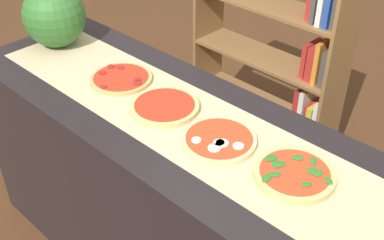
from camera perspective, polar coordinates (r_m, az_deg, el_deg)
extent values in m
cube|color=black|center=(2.11, 0.00, -10.97)|extent=(2.24, 0.67, 0.94)
cube|color=tan|center=(1.80, 0.00, -0.50)|extent=(2.04, 0.41, 0.00)
cylinder|color=tan|center=(2.09, -8.42, 4.86)|extent=(0.27, 0.27, 0.02)
cylinder|color=red|center=(2.08, -8.44, 5.08)|extent=(0.24, 0.24, 0.00)
cylinder|color=maroon|center=(2.05, -6.47, 4.80)|extent=(0.03, 0.03, 0.00)
cylinder|color=maroon|center=(2.12, -10.56, 5.52)|extent=(0.03, 0.03, 0.00)
cylinder|color=maroon|center=(2.15, -8.47, 6.19)|extent=(0.03, 0.03, 0.00)
cylinder|color=maroon|center=(2.02, -6.51, 4.38)|extent=(0.03, 0.03, 0.00)
cylinder|color=maroon|center=(2.01, -10.45, 3.90)|extent=(0.03, 0.03, 0.00)
cylinder|color=maroon|center=(2.16, -9.58, 6.28)|extent=(0.03, 0.03, 0.00)
cylinder|color=#DBB26B|center=(1.88, -3.23, 1.60)|extent=(0.27, 0.27, 0.02)
cylinder|color=red|center=(1.87, -3.24, 1.90)|extent=(0.24, 0.24, 0.00)
cylinder|color=#E5C17F|center=(1.70, 3.23, -2.42)|extent=(0.27, 0.27, 0.02)
cylinder|color=red|center=(1.70, 3.24, -2.13)|extent=(0.24, 0.24, 0.00)
cylinder|color=#EFE5CC|center=(1.66, 5.53, -3.09)|extent=(0.04, 0.04, 0.00)
cylinder|color=#EFE5CC|center=(1.64, 2.66, -3.33)|extent=(0.05, 0.05, 0.00)
cylinder|color=#EFE5CC|center=(1.67, 3.21, -2.71)|extent=(0.04, 0.04, 0.00)
cylinder|color=#EFE5CC|center=(1.68, 0.52, -2.40)|extent=(0.04, 0.04, 0.00)
cylinder|color=#EFE5CC|center=(1.67, 3.62, -2.75)|extent=(0.05, 0.05, 0.00)
cylinder|color=#DBB26B|center=(1.60, 12.05, -6.31)|extent=(0.27, 0.27, 0.02)
cylinder|color=red|center=(1.59, 12.10, -6.00)|extent=(0.23, 0.23, 0.00)
ellipsoid|color=#286B23|center=(1.62, 9.37, -4.45)|extent=(0.04, 0.06, 0.00)
ellipsoid|color=#286B23|center=(1.60, 14.20, -5.94)|extent=(0.04, 0.05, 0.00)
ellipsoid|color=#286B23|center=(1.58, 15.87, -6.91)|extent=(0.04, 0.04, 0.00)
ellipsoid|color=#286B23|center=(1.59, 14.82, -6.12)|extent=(0.03, 0.04, 0.00)
ellipsoid|color=#286B23|center=(1.60, 14.15, -5.87)|extent=(0.05, 0.05, 0.00)
ellipsoid|color=#286B23|center=(1.60, 10.42, -5.17)|extent=(0.04, 0.05, 0.00)
ellipsoid|color=#286B23|center=(1.54, 13.43, -7.44)|extent=(0.04, 0.04, 0.00)
ellipsoid|color=#286B23|center=(1.64, 14.19, -4.74)|extent=(0.04, 0.05, 0.00)
ellipsoid|color=#286B23|center=(1.56, 9.84, -6.36)|extent=(0.04, 0.05, 0.00)
ellipsoid|color=#286B23|center=(1.54, 8.87, -6.77)|extent=(0.03, 0.05, 0.00)
ellipsoid|color=#286B23|center=(1.60, 10.02, -5.09)|extent=(0.05, 0.05, 0.00)
ellipsoid|color=#286B23|center=(1.64, 12.44, -4.37)|extent=(0.05, 0.05, 0.00)
sphere|color=#2D6628|center=(2.40, -16.05, 11.77)|extent=(0.30, 0.30, 0.30)
cube|color=brown|center=(2.67, 16.63, 3.82)|extent=(0.02, 0.26, 1.33)
cube|color=brown|center=(3.13, 1.95, 10.10)|extent=(0.02, 0.26, 1.33)
cube|color=brown|center=(3.23, 7.73, -3.07)|extent=(0.91, 0.28, 0.02)
cube|color=#B22823|center=(2.99, 14.29, -4.81)|extent=(0.04, 0.15, 0.21)
cube|color=orange|center=(3.01, 13.59, -4.64)|extent=(0.04, 0.22, 0.18)
cube|color=#234799|center=(3.02, 12.85, -4.15)|extent=(0.05, 0.16, 0.20)
cube|color=orange|center=(3.03, 12.11, -3.53)|extent=(0.03, 0.16, 0.23)
cube|color=brown|center=(3.04, 8.21, 1.80)|extent=(0.91, 0.28, 0.02)
cube|color=silver|center=(2.79, 15.34, 0.46)|extent=(0.03, 0.21, 0.22)
cube|color=gold|center=(2.81, 14.70, 0.46)|extent=(0.04, 0.22, 0.19)
cube|color=#B22823|center=(2.83, 14.06, 0.60)|extent=(0.03, 0.15, 0.17)
cube|color=silver|center=(2.83, 13.52, 1.51)|extent=(0.03, 0.17, 0.25)
cube|color=#B22823|center=(2.84, 12.89, 1.70)|extent=(0.04, 0.15, 0.23)
cube|color=brown|center=(2.87, 8.75, 7.27)|extent=(0.91, 0.28, 0.02)
cube|color=#47423D|center=(2.63, 16.30, 6.24)|extent=(0.04, 0.18, 0.21)
cube|color=orange|center=(2.64, 15.47, 6.89)|extent=(0.03, 0.19, 0.24)
cube|color=#B22823|center=(2.67, 14.67, 6.82)|extent=(0.04, 0.17, 0.20)
cube|color=#B22823|center=(2.69, 13.89, 7.11)|extent=(0.03, 0.16, 0.19)
cube|color=brown|center=(2.74, 9.37, 13.34)|extent=(0.91, 0.28, 0.02)
cube|color=#47423D|center=(2.50, 17.64, 12.77)|extent=(0.03, 0.19, 0.21)
cube|color=#234799|center=(2.51, 16.88, 13.06)|extent=(0.03, 0.21, 0.21)
cube|color=#47423D|center=(2.55, 15.37, 13.57)|extent=(0.03, 0.20, 0.20)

